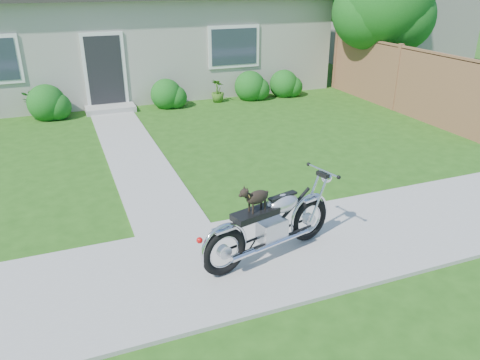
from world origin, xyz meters
name	(u,v)px	position (x,y,z in m)	size (l,w,h in m)	color
ground	(293,248)	(0.00, 0.00, 0.00)	(80.00, 80.00, 0.00)	#235114
sidewalk	(294,247)	(0.00, 0.00, 0.02)	(24.00, 2.20, 0.04)	#9E9B93
walkway	(132,151)	(-1.50, 5.00, 0.01)	(1.20, 8.00, 0.03)	#9E9B93
house	(135,22)	(0.00, 11.99, 2.16)	(12.60, 7.03, 4.50)	#ADA89C
fence	(397,78)	(6.30, 5.75, 0.94)	(0.12, 6.62, 1.90)	#996945
tree_near	(390,5)	(6.98, 7.33, 2.82)	(2.88, 2.87, 4.40)	#3D2B1C
shrub_row	(156,95)	(-0.16, 8.50, 0.40)	(10.33, 1.03, 1.03)	#175817
potted_plant_left	(37,106)	(-3.44, 8.55, 0.38)	(0.68, 0.59, 0.76)	#164D14
potted_plant_right	(218,91)	(1.79, 8.55, 0.36)	(0.40, 0.40, 0.71)	#39661C
motorcycle_with_dog	(272,223)	(-0.40, -0.09, 0.55)	(2.19, 0.86, 1.15)	black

